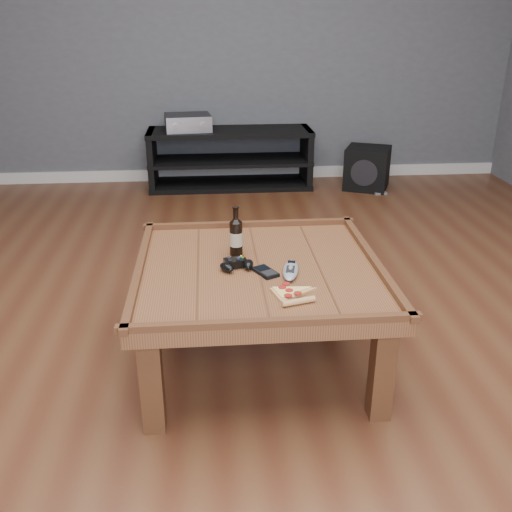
{
  "coord_description": "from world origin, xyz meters",
  "views": [
    {
      "loc": [
        -0.19,
        -2.14,
        1.42
      ],
      "look_at": [
        -0.01,
        -0.05,
        0.52
      ],
      "focal_mm": 40.0,
      "sensor_mm": 36.0,
      "label": 1
    }
  ],
  "objects": [
    {
      "name": "wall_back",
      "position": [
        0.0,
        3.0,
        1.35
      ],
      "size": [
        5.0,
        0.04,
        2.7
      ],
      "primitive_type": "cube",
      "color": "#4A4C51",
      "rests_on": "ground"
    },
    {
      "name": "av_receiver",
      "position": [
        -0.35,
        2.75,
        0.57
      ],
      "size": [
        0.41,
        0.35,
        0.13
      ],
      "rotation": [
        0.0,
        0.0,
        0.11
      ],
      "color": "black",
      "rests_on": "media_console"
    },
    {
      "name": "game_console",
      "position": [
        1.25,
        2.47,
        0.11
      ],
      "size": [
        0.12,
        0.19,
        0.24
      ],
      "rotation": [
        0.0,
        0.0,
        0.07
      ],
      "color": "slate",
      "rests_on": "ground"
    },
    {
      "name": "game_controller",
      "position": [
        -0.09,
        -0.01,
        0.47
      ],
      "size": [
        0.15,
        0.12,
        0.04
      ],
      "rotation": [
        0.0,
        0.0,
        0.24
      ],
      "color": "black",
      "rests_on": "coffee_table"
    },
    {
      "name": "smartphone",
      "position": [
        0.02,
        -0.07,
        0.46
      ],
      "size": [
        0.11,
        0.13,
        0.02
      ],
      "rotation": [
        0.0,
        0.0,
        0.48
      ],
      "color": "black",
      "rests_on": "coffee_table"
    },
    {
      "name": "ground",
      "position": [
        0.0,
        0.0,
        0.0
      ],
      "size": [
        6.0,
        6.0,
        0.0
      ],
      "primitive_type": "plane",
      "color": "#4D2616",
      "rests_on": "ground"
    },
    {
      "name": "coffee_table",
      "position": [
        0.0,
        0.0,
        0.39
      ],
      "size": [
        1.03,
        1.03,
        0.48
      ],
      "color": "#523217",
      "rests_on": "ground"
    },
    {
      "name": "media_console",
      "position": [
        0.0,
        2.75,
        0.25
      ],
      "size": [
        1.4,
        0.45,
        0.5
      ],
      "color": "black",
      "rests_on": "ground"
    },
    {
      "name": "remote_control",
      "position": [
        0.12,
        -0.08,
        0.46
      ],
      "size": [
        0.1,
        0.21,
        0.03
      ],
      "rotation": [
        0.0,
        0.0,
        -0.21
      ],
      "color": "gray",
      "rests_on": "coffee_table"
    },
    {
      "name": "pizza_slice",
      "position": [
        0.09,
        -0.27,
        0.46
      ],
      "size": [
        0.19,
        0.25,
        0.02
      ],
      "rotation": [
        0.0,
        0.0,
        0.27
      ],
      "color": "tan",
      "rests_on": "coffee_table"
    },
    {
      "name": "beer_bottle",
      "position": [
        -0.08,
        0.14,
        0.54
      ],
      "size": [
        0.06,
        0.06,
        0.22
      ],
      "color": "black",
      "rests_on": "coffee_table"
    },
    {
      "name": "baseboard",
      "position": [
        0.0,
        2.99,
        0.05
      ],
      "size": [
        5.0,
        0.02,
        0.1
      ],
      "primitive_type": "cube",
      "color": "silver",
      "rests_on": "ground"
    },
    {
      "name": "subwoofer",
      "position": [
        1.18,
        2.6,
        0.18
      ],
      "size": [
        0.47,
        0.47,
        0.36
      ],
      "rotation": [
        0.0,
        0.0,
        -0.41
      ],
      "color": "black",
      "rests_on": "ground"
    }
  ]
}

